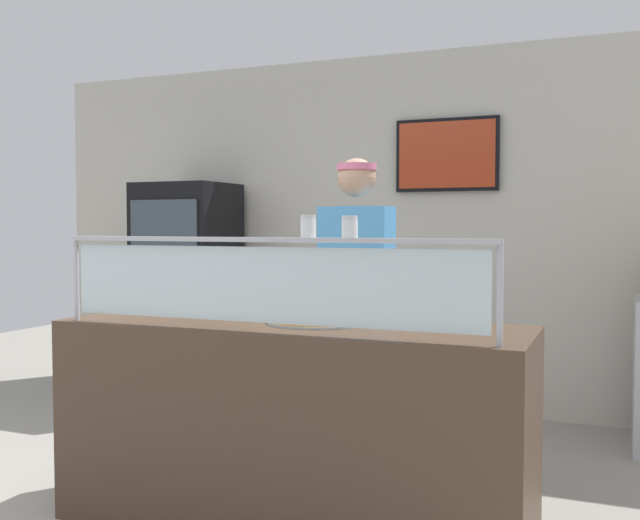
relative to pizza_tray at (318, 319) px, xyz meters
The scene contains 10 objects.
ground_plane 1.14m from the pizza_tray, 100.37° to the left, with size 12.00×12.00×0.00m, color gray.
shop_rear_unit 2.36m from the pizza_tray, 92.59° to the left, with size 6.56×0.13×2.70m.
serving_counter 0.51m from the pizza_tray, 153.28° to the right, with size 2.16×0.71×0.95m, color #4C3828.
sneeze_guard 0.44m from the pizza_tray, 107.10° to the right, with size 1.99×0.06×0.40m.
pizza_tray is the anchor object (origin of this frame).
pizza_server 0.05m from the pizza_tray, 30.25° to the right, with size 0.07×0.28×0.01m, color #ADAFB7.
parmesan_shaker 0.56m from the pizza_tray, 73.53° to the right, with size 0.06×0.06×0.09m.
pepper_flake_shaker 0.62m from the pizza_tray, 51.02° to the right, with size 0.07×0.07×0.09m.
worker_figure 0.63m from the pizza_tray, 93.11° to the left, with size 0.41×0.50×1.76m.
drink_fridge 2.70m from the pizza_tray, 135.63° to the left, with size 0.69×0.65×1.73m.
Camera 1 is at (2.46, -2.64, 1.40)m, focal length 40.60 mm.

